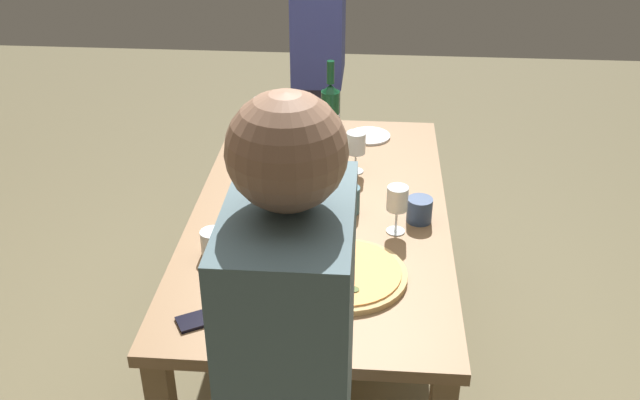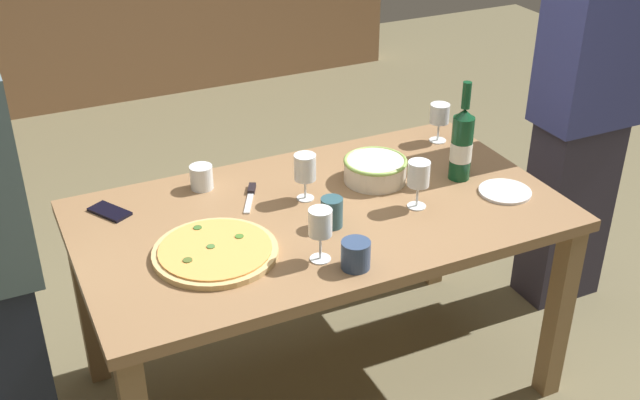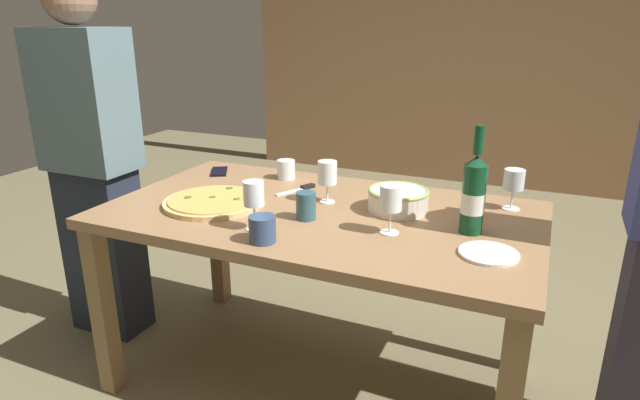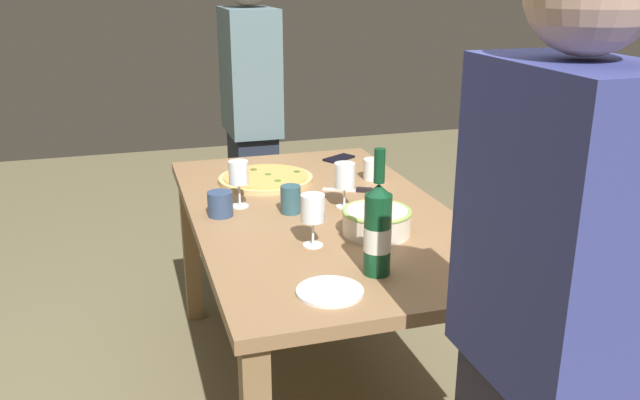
# 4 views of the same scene
# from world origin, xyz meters

# --- Properties ---
(ground_plane) EXTENTS (8.00, 8.00, 0.00)m
(ground_plane) POSITION_xyz_m (0.00, 0.00, 0.00)
(ground_plane) COLOR #6D6446
(dining_table) EXTENTS (1.60, 0.90, 0.75)m
(dining_table) POSITION_xyz_m (0.00, 0.00, 0.66)
(dining_table) COLOR #8F6A46
(dining_table) RESTS_ON ground
(pizza) EXTENTS (0.38, 0.38, 0.03)m
(pizza) POSITION_xyz_m (-0.40, -0.11, 0.76)
(pizza) COLOR tan
(pizza) RESTS_ON dining_table
(serving_bowl) EXTENTS (0.23, 0.23, 0.08)m
(serving_bowl) POSITION_xyz_m (0.27, 0.11, 0.80)
(serving_bowl) COLOR silver
(serving_bowl) RESTS_ON dining_table
(wine_bottle) EXTENTS (0.08, 0.08, 0.36)m
(wine_bottle) POSITION_xyz_m (0.55, -0.00, 0.89)
(wine_bottle) COLOR #0F4122
(wine_bottle) RESTS_ON dining_table
(wine_glass_near_pizza) EXTENTS (0.08, 0.08, 0.15)m
(wine_glass_near_pizza) POSITION_xyz_m (0.65, 0.30, 0.86)
(wine_glass_near_pizza) COLOR white
(wine_glass_near_pizza) RESTS_ON dining_table
(wine_glass_by_bottle) EXTENTS (0.07, 0.07, 0.17)m
(wine_glass_by_bottle) POSITION_xyz_m (0.30, -0.12, 0.87)
(wine_glass_by_bottle) COLOR white
(wine_glass_by_bottle) RESTS_ON dining_table
(wine_glass_far_left) EXTENTS (0.07, 0.07, 0.17)m
(wine_glass_far_left) POSITION_xyz_m (-0.12, -0.27, 0.87)
(wine_glass_far_left) COLOR white
(wine_glass_far_left) RESTS_ON dining_table
(wine_glass_far_right) EXTENTS (0.07, 0.07, 0.16)m
(wine_glass_far_right) POSITION_xyz_m (-0.01, 0.09, 0.87)
(wine_glass_far_right) COLOR white
(wine_glass_far_right) RESTS_ON dining_table
(cup_amber) EXTENTS (0.07, 0.07, 0.10)m
(cup_amber) POSITION_xyz_m (-0.01, -0.11, 0.80)
(cup_amber) COLOR #2E5460
(cup_amber) RESTS_ON dining_table
(cup_ceramic) EXTENTS (0.09, 0.09, 0.09)m
(cup_ceramic) POSITION_xyz_m (-0.05, -0.35, 0.79)
(cup_ceramic) COLOR navy
(cup_ceramic) RESTS_ON dining_table
(cup_spare) EXTENTS (0.08, 0.08, 0.08)m
(cup_spare) POSITION_xyz_m (-0.30, 0.32, 0.79)
(cup_spare) COLOR white
(cup_spare) RESTS_ON dining_table
(side_plate) EXTENTS (0.18, 0.18, 0.01)m
(side_plate) POSITION_xyz_m (0.63, -0.16, 0.76)
(side_plate) COLOR white
(side_plate) RESTS_ON dining_table
(cell_phone) EXTENTS (0.13, 0.16, 0.01)m
(cell_phone) POSITION_xyz_m (-0.64, 0.28, 0.76)
(cell_phone) COLOR black
(cell_phone) RESTS_ON dining_table
(pizza_knife) EXTENTS (0.11, 0.18, 0.02)m
(pizza_knife) POSITION_xyz_m (-0.17, 0.19, 0.76)
(pizza_knife) COLOR silver
(pizza_knife) RESTS_ON dining_table
(person_host) EXTENTS (0.38, 0.24, 1.64)m
(person_host) POSITION_xyz_m (1.20, 0.10, 0.84)
(person_host) COLOR #302D3F
(person_host) RESTS_ON ground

